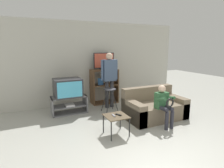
{
  "coord_description": "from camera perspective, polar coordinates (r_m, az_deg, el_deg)",
  "views": [
    {
      "loc": [
        -1.9,
        -2.28,
        1.83
      ],
      "look_at": [
        0.05,
        1.92,
        0.9
      ],
      "focal_mm": 30.0,
      "sensor_mm": 36.0,
      "label": 1
    }
  ],
  "objects": [
    {
      "name": "folding_stool",
      "position": [
        5.22,
        -0.69,
        -2.89
      ],
      "size": [
        0.39,
        0.41,
        0.68
      ],
      "color": "black",
      "rests_on": "ground_plane"
    },
    {
      "name": "couch",
      "position": [
        5.03,
        12.66,
        -7.04
      ],
      "size": [
        1.52,
        0.88,
        0.77
      ],
      "color": "#756651",
      "rests_on": "ground_plane"
    },
    {
      "name": "remote_control_black",
      "position": [
        3.95,
        1.97,
        -9.34
      ],
      "size": [
        0.1,
        0.15,
        0.02
      ],
      "primitive_type": "cube",
      "rotation": [
        0.0,
        0.0,
        0.46
      ],
      "color": "black",
      "rests_on": "snack_table"
    },
    {
      "name": "television_flat",
      "position": [
        5.99,
        -2.48,
        6.86
      ],
      "size": [
        0.68,
        0.2,
        0.53
      ],
      "color": "black",
      "rests_on": "media_shelf"
    },
    {
      "name": "person_standing_adult",
      "position": [
        5.56,
        -0.81,
        2.82
      ],
      "size": [
        0.53,
        0.2,
        1.65
      ],
      "color": "#2D2D33",
      "rests_on": "ground_plane"
    },
    {
      "name": "wall_back",
      "position": [
        6.13,
        -6.79,
        6.32
      ],
      "size": [
        6.4,
        0.06,
        2.6
      ],
      "color": "beige",
      "rests_on": "ground_plane"
    },
    {
      "name": "person_seated_child",
      "position": [
        4.49,
        15.46,
        -5.45
      ],
      "size": [
        0.33,
        0.43,
        0.96
      ],
      "color": "#2D2D38",
      "rests_on": "ground_plane"
    },
    {
      "name": "remote_control_white",
      "position": [
        3.92,
        0.5,
        -9.55
      ],
      "size": [
        0.05,
        0.15,
        0.02
      ],
      "primitive_type": "cube",
      "rotation": [
        0.0,
        0.0,
        -0.1
      ],
      "color": "gray",
      "rests_on": "snack_table"
    },
    {
      "name": "media_shelf",
      "position": [
        6.1,
        -2.39,
        -0.61
      ],
      "size": [
        0.86,
        0.43,
        1.11
      ],
      "color": "brown",
      "rests_on": "ground_plane"
    },
    {
      "name": "television_main",
      "position": [
        5.25,
        -13.34,
        -1.09
      ],
      "size": [
        0.73,
        0.56,
        0.5
      ],
      "color": "#2D2D33",
      "rests_on": "tv_stand"
    },
    {
      "name": "tv_stand",
      "position": [
        5.38,
        -12.93,
        -6.2
      ],
      "size": [
        0.96,
        0.47,
        0.48
      ],
      "color": "slate",
      "rests_on": "ground_plane"
    },
    {
      "name": "ground_plane",
      "position": [
        3.49,
        13.55,
        -20.63
      ],
      "size": [
        18.0,
        18.0,
        0.0
      ],
      "primitive_type": "plane",
      "color": "#ADADA3"
    },
    {
      "name": "snack_table",
      "position": [
        3.95,
        1.26,
        -10.33
      ],
      "size": [
        0.46,
        0.46,
        0.42
      ],
      "color": "brown",
      "rests_on": "ground_plane"
    }
  ]
}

